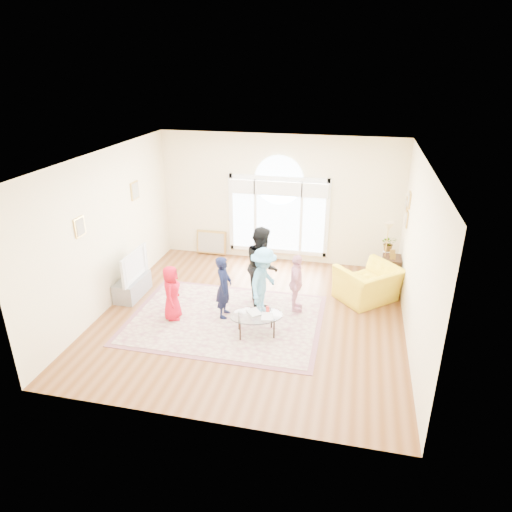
% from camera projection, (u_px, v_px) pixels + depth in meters
% --- Properties ---
extents(ground, '(6.00, 6.00, 0.00)m').
position_uv_depth(ground, '(251.00, 316.00, 9.25)').
color(ground, brown).
rests_on(ground, ground).
extents(room_shell, '(6.00, 6.00, 6.00)m').
position_uv_depth(room_shell, '(278.00, 203.00, 11.17)').
color(room_shell, beige).
rests_on(room_shell, ground).
extents(area_rug, '(3.60, 2.60, 0.02)m').
position_uv_depth(area_rug, '(225.00, 319.00, 9.12)').
color(area_rug, '#BFB692').
rests_on(area_rug, ground).
extents(rug_border, '(3.80, 2.80, 0.01)m').
position_uv_depth(rug_border, '(225.00, 319.00, 9.12)').
color(rug_border, '#824D56').
rests_on(rug_border, ground).
extents(tv_console, '(0.45, 1.00, 0.42)m').
position_uv_depth(tv_console, '(132.00, 287.00, 9.99)').
color(tv_console, gray).
rests_on(tv_console, ground).
extents(television, '(0.17, 1.11, 0.64)m').
position_uv_depth(television, '(130.00, 265.00, 9.78)').
color(television, black).
rests_on(television, tv_console).
extents(coffee_table, '(1.13, 0.91, 0.54)m').
position_uv_depth(coffee_table, '(256.00, 316.00, 8.48)').
color(coffee_table, silver).
rests_on(coffee_table, ground).
extents(armchair, '(1.58, 1.57, 0.77)m').
position_uv_depth(armchair, '(368.00, 284.00, 9.73)').
color(armchair, yellow).
rests_on(armchair, ground).
extents(side_cabinet, '(0.40, 0.50, 0.70)m').
position_uv_depth(side_cabinet, '(390.00, 271.00, 10.39)').
color(side_cabinet, black).
rests_on(side_cabinet, ground).
extents(floor_lamp, '(0.31, 0.31, 1.51)m').
position_uv_depth(floor_lamp, '(388.00, 232.00, 10.08)').
color(floor_lamp, black).
rests_on(floor_lamp, ground).
extents(plant_pedestal, '(0.20, 0.20, 0.70)m').
position_uv_depth(plant_pedestal, '(386.00, 264.00, 10.75)').
color(plant_pedestal, white).
rests_on(plant_pedestal, ground).
extents(potted_plant, '(0.37, 0.33, 0.38)m').
position_uv_depth(potted_plant, '(389.00, 243.00, 10.54)').
color(potted_plant, '#33722D').
rests_on(potted_plant, plant_pedestal).
extents(leaning_picture, '(0.80, 0.14, 0.62)m').
position_uv_depth(leaning_picture, '(212.00, 254.00, 12.21)').
color(leaning_picture, tan).
rests_on(leaning_picture, ground).
extents(child_red, '(0.46, 0.61, 1.12)m').
position_uv_depth(child_red, '(172.00, 293.00, 8.94)').
color(child_red, red).
rests_on(child_red, area_rug).
extents(child_navy, '(0.32, 0.48, 1.28)m').
position_uv_depth(child_navy, '(224.00, 287.00, 8.99)').
color(child_navy, black).
rests_on(child_navy, area_rug).
extents(child_black, '(0.87, 0.98, 1.67)m').
position_uv_depth(child_black, '(262.00, 265.00, 9.49)').
color(child_black, black).
rests_on(child_black, area_rug).
extents(child_pink, '(0.38, 0.75, 1.22)m').
position_uv_depth(child_pink, '(296.00, 283.00, 9.22)').
color(child_pink, '#F1A4BD').
rests_on(child_pink, area_rug).
extents(child_blue, '(0.70, 1.01, 1.44)m').
position_uv_depth(child_blue, '(264.00, 282.00, 9.02)').
color(child_blue, '#5FB0DF').
rests_on(child_blue, area_rug).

